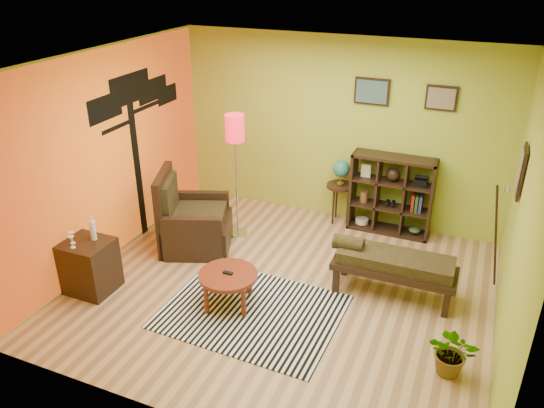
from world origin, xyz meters
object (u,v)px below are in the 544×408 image
at_px(side_cabinet, 90,266).
at_px(bench, 391,263).
at_px(coffee_table, 228,278).
at_px(cube_shelf, 392,195).
at_px(globe_table, 341,176).
at_px(armchair, 192,224).
at_px(potted_plant, 452,357).
at_px(floor_lamp, 235,139).

bearing_deg(side_cabinet, bench, 21.42).
distance_m(coffee_table, cube_shelf, 2.93).
distance_m(side_cabinet, globe_table, 3.80).
height_order(armchair, cube_shelf, cube_shelf).
xyz_separation_m(armchair, bench, (2.84, -0.08, 0.10)).
height_order(side_cabinet, globe_table, globe_table).
relative_size(armchair, cube_shelf, 1.00).
distance_m(coffee_table, potted_plant, 2.59).
distance_m(globe_table, bench, 2.00).
distance_m(side_cabinet, potted_plant, 4.31).
relative_size(armchair, globe_table, 1.18).
height_order(globe_table, bench, globe_table).
height_order(coffee_table, potted_plant, coffee_table).
xyz_separation_m(side_cabinet, globe_table, (2.32, 2.98, 0.43)).
bearing_deg(floor_lamp, globe_table, 38.41).
relative_size(side_cabinet, cube_shelf, 0.82).
xyz_separation_m(armchair, potted_plant, (3.70, -1.21, -0.14)).
xyz_separation_m(cube_shelf, bench, (0.33, -1.61, -0.16)).
relative_size(side_cabinet, potted_plant, 1.88).
distance_m(cube_shelf, potted_plant, 3.01).
bearing_deg(floor_lamp, potted_plant, -28.46).
bearing_deg(floor_lamp, coffee_table, -67.49).
bearing_deg(potted_plant, coffee_table, 176.30).
distance_m(side_cabinet, floor_lamp, 2.52).
relative_size(floor_lamp, cube_shelf, 1.54).
xyz_separation_m(floor_lamp, globe_table, (1.26, 1.00, -0.73)).
relative_size(coffee_table, globe_table, 0.69).
bearing_deg(globe_table, bench, -55.44).
height_order(coffee_table, side_cabinet, side_cabinet).
bearing_deg(bench, coffee_table, -150.82).
bearing_deg(side_cabinet, coffee_table, 12.73).
distance_m(armchair, globe_table, 2.35).
bearing_deg(armchair, floor_lamp, 50.35).
bearing_deg(coffee_table, floor_lamp, 112.51).
relative_size(side_cabinet, bench, 0.65).
height_order(globe_table, potted_plant, globe_table).
xyz_separation_m(coffee_table, armchair, (-1.11, 1.04, -0.03)).
bearing_deg(cube_shelf, floor_lamp, -154.51).
height_order(side_cabinet, potted_plant, side_cabinet).
distance_m(bench, potted_plant, 1.44).
xyz_separation_m(coffee_table, side_cabinet, (-1.72, -0.39, -0.03)).
xyz_separation_m(globe_table, potted_plant, (1.98, -2.76, -0.57)).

